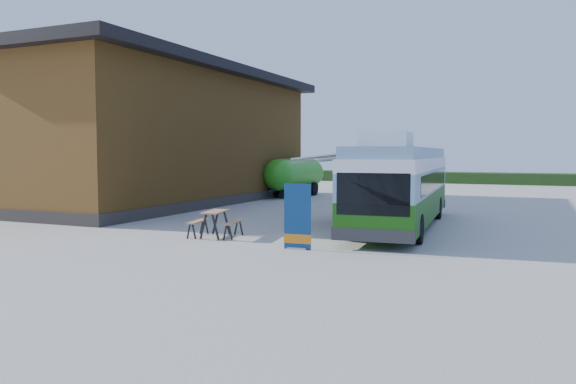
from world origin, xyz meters
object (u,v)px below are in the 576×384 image
at_px(slurry_tanker, 295,175).
at_px(person_a, 349,192).
at_px(banner, 297,223).
at_px(bus, 402,184).
at_px(picnic_table, 215,218).
at_px(person_b, 353,198).

bearing_deg(slurry_tanker, person_a, -44.50).
height_order(banner, person_a, banner).
relative_size(banner, slurry_tanker, 0.29).
bearing_deg(person_a, bus, -100.08).
relative_size(banner, picnic_table, 1.09).
distance_m(picnic_table, person_b, 7.88).
relative_size(picnic_table, person_b, 1.04).
distance_m(banner, person_b, 8.66).
bearing_deg(banner, person_b, 92.57).
bearing_deg(slurry_tanker, person_b, -50.75).
bearing_deg(picnic_table, bus, 32.41).
relative_size(banner, person_b, 1.13).
distance_m(banner, person_a, 12.19).
bearing_deg(slurry_tanker, picnic_table, -71.55).
height_order(picnic_table, person_a, person_a).
bearing_deg(person_b, bus, 97.79).
xyz_separation_m(bus, person_a, (-3.97, 5.97, -0.82)).
xyz_separation_m(picnic_table, person_a, (1.21, 10.86, 0.19)).
bearing_deg(banner, bus, 70.01).
bearing_deg(banner, slurry_tanker, 109.33).
distance_m(person_b, slurry_tanker, 12.01).
distance_m(person_a, person_b, 3.61).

